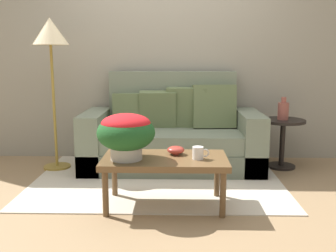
% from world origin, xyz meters
% --- Properties ---
extents(ground_plane, '(14.00, 14.00, 0.00)m').
position_xyz_m(ground_plane, '(0.00, 0.00, 0.00)').
color(ground_plane, '#997A56').
extents(wall_back, '(6.40, 0.12, 2.86)m').
position_xyz_m(wall_back, '(0.00, 1.13, 1.43)').
color(wall_back, gray).
rests_on(wall_back, ground).
extents(area_rug, '(2.42, 1.72, 0.01)m').
position_xyz_m(area_rug, '(0.00, 0.18, 0.01)').
color(area_rug, beige).
rests_on(area_rug, ground).
extents(couch, '(1.91, 0.86, 1.04)m').
position_xyz_m(couch, '(0.14, 0.67, 0.33)').
color(couch, '#626B59').
rests_on(couch, ground).
extents(coffee_table, '(1.01, 0.54, 0.41)m').
position_xyz_m(coffee_table, '(0.10, -0.49, 0.37)').
color(coffee_table, brown).
rests_on(coffee_table, ground).
extents(side_table, '(0.47, 0.47, 0.54)m').
position_xyz_m(side_table, '(1.35, 0.66, 0.37)').
color(side_table, black).
rests_on(side_table, ground).
extents(floor_lamp, '(0.38, 0.38, 1.61)m').
position_xyz_m(floor_lamp, '(-1.13, 0.56, 1.37)').
color(floor_lamp, olive).
rests_on(floor_lamp, ground).
extents(potted_plant, '(0.46, 0.46, 0.37)m').
position_xyz_m(potted_plant, '(-0.21, -0.55, 0.64)').
color(potted_plant, '#B7B2A8').
rests_on(potted_plant, coffee_table).
extents(coffee_mug, '(0.13, 0.09, 0.10)m').
position_xyz_m(coffee_mug, '(0.36, -0.53, 0.46)').
color(coffee_mug, white).
rests_on(coffee_mug, coffee_table).
extents(snack_bowl, '(0.14, 0.14, 0.07)m').
position_xyz_m(snack_bowl, '(0.18, -0.40, 0.45)').
color(snack_bowl, '#B2382D').
rests_on(snack_bowl, coffee_table).
extents(table_vase, '(0.12, 0.12, 0.25)m').
position_xyz_m(table_vase, '(1.34, 0.65, 0.64)').
color(table_vase, '#934C42').
rests_on(table_vase, side_table).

